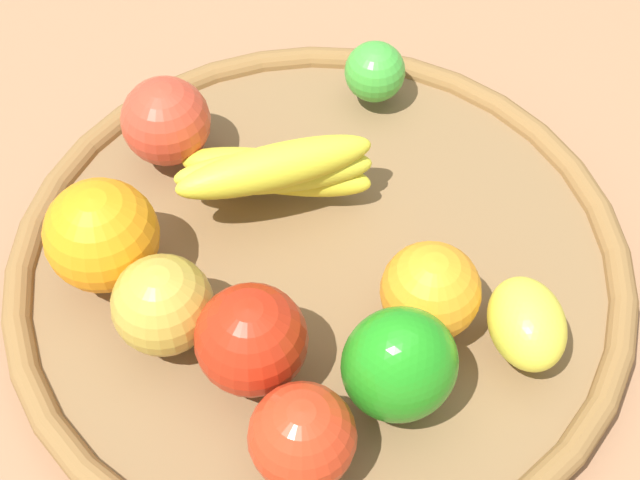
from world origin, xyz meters
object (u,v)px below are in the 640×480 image
Objects in this scene: apple_3 at (166,121)px; bell_pepper at (399,365)px; lemon_0 at (527,324)px; banana_bunch at (274,170)px; apple_1 at (163,305)px; orange_0 at (431,291)px; apple_0 at (302,437)px; lime_0 at (375,72)px; apple_2 at (251,340)px; orange_1 at (102,235)px.

apple_3 is 0.81× the size of bell_pepper.
banana_bunch is (0.21, -0.06, 0.01)m from lemon_0.
apple_1 is at bearing -29.64° from bell_pepper.
orange_0 is 1.02× the size of apple_0.
lime_0 is 0.29m from bell_pepper.
apple_1 is at bearing 23.90° from orange_0.
lime_0 is 0.67× the size of apple_2.
bell_pepper is at bearing -177.60° from apple_1.
lime_0 is at bearing -104.69° from banana_bunch.
bell_pepper is at bearing 136.45° from banana_bunch.
orange_1 is 1.18× the size of orange_0.
apple_2 is (-0.01, 0.28, 0.01)m from lime_0.
lemon_0 is 0.80× the size of bell_pepper.
bell_pepper is at bearing -123.36° from apple_0.
lemon_0 is 1.02× the size of apple_0.
banana_bunch is 0.15m from apple_2.
orange_0 is at bearing -123.42° from bell_pepper.
bell_pepper is (0.07, 0.07, 0.02)m from lemon_0.
bell_pepper is at bearing 111.41° from lime_0.
bell_pepper is at bearing 148.05° from apple_3.
banana_bunch is at bearing -25.09° from orange_0.
lemon_0 is 0.10m from bell_pepper.
banana_bunch is 2.23× the size of orange_0.
apple_2 is (-0.14, 0.16, 0.00)m from apple_3.
apple_0 reaches higher than lime_0.
bell_pepper is at bearing -172.64° from apple_2.
bell_pepper is (-0.24, 0.15, 0.01)m from apple_3.
orange_0 is (-0.17, -0.07, -0.00)m from apple_1.
apple_1 is 1.01× the size of orange_0.
apple_2 is at bearing 106.35° from banana_bunch.
orange_1 is 0.94× the size of bell_pepper.
lime_0 is 0.73× the size of orange_0.
lemon_0 is at bearing -171.82° from orange_1.
orange_0 is (-0.24, 0.08, -0.00)m from apple_3.
apple_1 reaches higher than banana_bunch.
lemon_0 is 0.25m from apple_1.
apple_1 is at bearing 151.51° from orange_1.
bell_pepper is at bearing 45.47° from lemon_0.
apple_3 is 1.01× the size of orange_0.
lime_0 is at bearing -100.63° from bell_pepper.
bell_pepper is at bearing 88.62° from orange_0.
apple_3 is at bearing -64.93° from apple_1.
apple_0 is (-0.06, 0.33, 0.01)m from lime_0.
orange_1 is 0.23m from bell_pepper.
orange_1 reaches higher than apple_3.
apple_3 reaches higher than lime_0.
apple_1 is 0.18m from orange_0.
apple_0 is at bearing 116.49° from banana_bunch.
bell_pepper is (-0.23, 0.03, 0.00)m from orange_1.
orange_0 reaches higher than apple_0.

